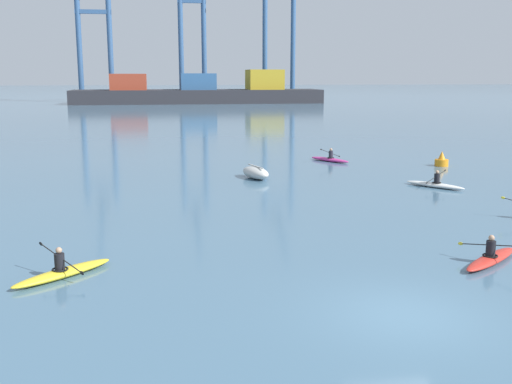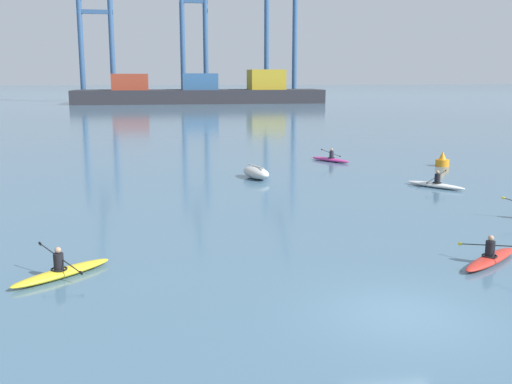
% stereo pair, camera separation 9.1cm
% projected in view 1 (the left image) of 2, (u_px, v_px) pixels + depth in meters
% --- Properties ---
extents(ground_plane, '(800.00, 800.00, 0.00)m').
position_uv_depth(ground_plane, '(405.00, 315.00, 15.14)').
color(ground_plane, '#476B84').
extents(container_barge, '(54.85, 11.62, 7.38)m').
position_uv_depth(container_barge, '(199.00, 92.00, 133.24)').
color(container_barge, '#28282D').
rests_on(container_barge, ground).
extents(gantry_crane_west, '(8.00, 18.42, 37.28)m').
position_uv_depth(gantry_crane_west, '(93.00, 26.00, 133.77)').
color(gantry_crane_west, '#335684').
rests_on(gantry_crane_west, ground).
extents(gantry_crane_west_mid, '(6.69, 17.76, 35.78)m').
position_uv_depth(gantry_crane_west_mid, '(192.00, 23.00, 141.16)').
color(gantry_crane_west_mid, '#335684').
rests_on(gantry_crane_west_mid, ground).
extents(gantry_crane_east_mid, '(8.18, 16.55, 38.47)m').
position_uv_depth(gantry_crane_east_mid, '(279.00, 19.00, 144.05)').
color(gantry_crane_east_mid, '#335684').
rests_on(gantry_crane_east_mid, ground).
extents(capsized_dinghy, '(1.81, 2.81, 0.76)m').
position_uv_depth(capsized_dinghy, '(256.00, 173.00, 35.25)').
color(capsized_dinghy, beige).
rests_on(capsized_dinghy, ground).
extents(channel_buoy, '(0.90, 0.90, 1.00)m').
position_uv_depth(channel_buoy, '(442.00, 161.00, 40.17)').
color(channel_buoy, orange).
rests_on(channel_buoy, ground).
extents(kayak_white, '(2.53, 3.07, 0.95)m').
position_uv_depth(kayak_white, '(435.00, 184.00, 32.47)').
color(kayak_white, silver).
rests_on(kayak_white, ground).
extents(kayak_magenta, '(2.38, 3.17, 1.02)m').
position_uv_depth(kayak_magenta, '(330.00, 159.00, 42.36)').
color(kayak_magenta, '#C13384').
rests_on(kayak_magenta, ground).
extents(kayak_red, '(3.08, 2.52, 0.95)m').
position_uv_depth(kayak_red, '(491.00, 258.00, 19.33)').
color(kayak_red, red).
rests_on(kayak_red, ground).
extents(kayak_yellow, '(2.91, 2.74, 0.95)m').
position_uv_depth(kayak_yellow, '(63.00, 272.00, 17.96)').
color(kayak_yellow, yellow).
rests_on(kayak_yellow, ground).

